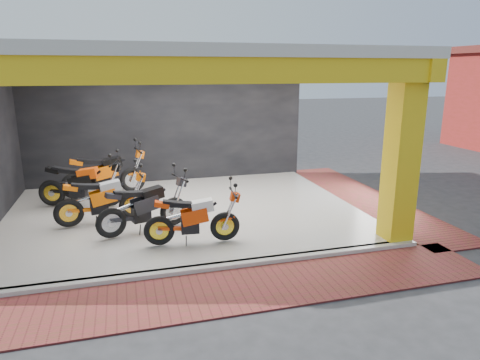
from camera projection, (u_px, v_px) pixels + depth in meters
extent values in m
plane|color=#2D2D30|center=(200.00, 247.00, 8.23)|extent=(80.00, 80.00, 0.00)
cube|color=silver|center=(185.00, 213.00, 10.08)|extent=(8.00, 6.00, 0.10)
cube|color=beige|center=(180.00, 56.00, 9.19)|extent=(8.40, 6.40, 0.20)
cube|color=black|center=(168.00, 125.00, 12.55)|extent=(8.20, 0.20, 3.50)
cube|color=gold|center=(402.00, 155.00, 8.06)|extent=(0.50, 0.50, 3.50)
cube|color=gold|center=(207.00, 71.00, 6.47)|extent=(8.40, 0.30, 0.40)
cube|color=gold|center=(346.00, 70.00, 10.31)|extent=(0.30, 6.40, 0.40)
cube|color=silver|center=(211.00, 268.00, 7.26)|extent=(8.00, 0.20, 0.10)
cube|color=maroon|center=(222.00, 292.00, 6.54)|extent=(9.00, 1.40, 0.03)
cube|color=maroon|center=(365.00, 198.00, 11.33)|extent=(1.40, 7.00, 0.03)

